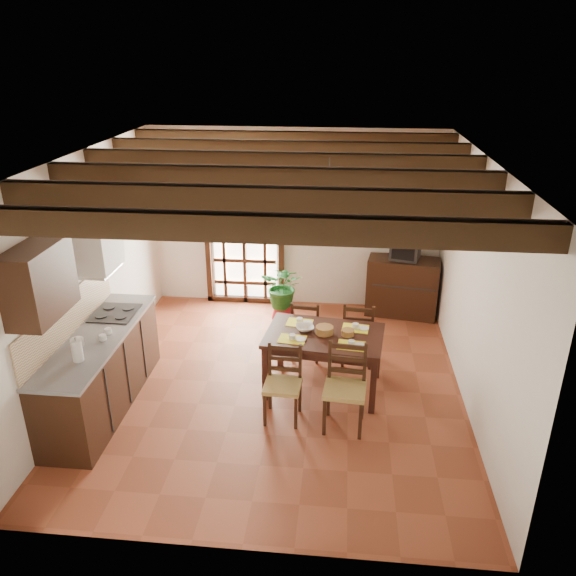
# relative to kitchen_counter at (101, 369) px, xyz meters

# --- Properties ---
(ground_plane) EXTENTS (5.00, 5.00, 0.00)m
(ground_plane) POSITION_rel_kitchen_counter_xyz_m (1.96, 0.60, -0.47)
(ground_plane) COLOR brown
(room_shell) EXTENTS (4.52, 5.02, 2.81)m
(room_shell) POSITION_rel_kitchen_counter_xyz_m (1.96, 0.60, 1.34)
(room_shell) COLOR silver
(room_shell) RESTS_ON ground_plane
(ceiling_beams) EXTENTS (4.50, 4.34, 0.20)m
(ceiling_beams) POSITION_rel_kitchen_counter_xyz_m (1.96, 0.60, 2.22)
(ceiling_beams) COLOR black
(ceiling_beams) RESTS_ON room_shell
(french_door) EXTENTS (1.26, 0.11, 2.32)m
(french_door) POSITION_rel_kitchen_counter_xyz_m (1.16, 3.05, 0.70)
(french_door) COLOR white
(french_door) RESTS_ON ground_plane
(kitchen_counter) EXTENTS (0.64, 2.25, 1.38)m
(kitchen_counter) POSITION_rel_kitchen_counter_xyz_m (0.00, 0.00, 0.00)
(kitchen_counter) COLOR black
(kitchen_counter) RESTS_ON ground_plane
(upper_cabinet) EXTENTS (0.35, 0.80, 0.70)m
(upper_cabinet) POSITION_rel_kitchen_counter_xyz_m (-0.12, -0.70, 1.38)
(upper_cabinet) COLOR black
(upper_cabinet) RESTS_ON room_shell
(range_hood) EXTENTS (0.38, 0.60, 0.54)m
(range_hood) POSITION_rel_kitchen_counter_xyz_m (-0.09, 0.55, 1.26)
(range_hood) COLOR white
(range_hood) RESTS_ON room_shell
(counter_items) EXTENTS (0.50, 1.43, 0.25)m
(counter_items) POSITION_rel_kitchen_counter_xyz_m (0.00, 0.09, 0.49)
(counter_items) COLOR black
(counter_items) RESTS_ON kitchen_counter
(dining_table) EXTENTS (1.47, 1.04, 0.75)m
(dining_table) POSITION_rel_kitchen_counter_xyz_m (2.53, 0.61, 0.18)
(dining_table) COLOR black
(dining_table) RESTS_ON ground_plane
(chair_near_left) EXTENTS (0.42, 0.41, 0.87)m
(chair_near_left) POSITION_rel_kitchen_counter_xyz_m (2.10, -0.05, -0.20)
(chair_near_left) COLOR #AE904A
(chair_near_left) RESTS_ON ground_plane
(chair_near_right) EXTENTS (0.48, 0.46, 0.97)m
(chair_near_right) POSITION_rel_kitchen_counter_xyz_m (2.79, -0.13, -0.17)
(chair_near_right) COLOR #AE904A
(chair_near_right) RESTS_ON ground_plane
(chair_far_left) EXTENTS (0.43, 0.41, 0.85)m
(chair_far_left) POSITION_rel_kitchen_counter_xyz_m (2.27, 1.35, -0.21)
(chair_far_left) COLOR #AE904A
(chair_far_left) RESTS_ON ground_plane
(chair_far_right) EXTENTS (0.45, 0.43, 0.90)m
(chair_far_right) POSITION_rel_kitchen_counter_xyz_m (2.95, 1.27, -0.19)
(chair_far_right) COLOR #AE904A
(chair_far_right) RESTS_ON ground_plane
(table_setting) EXTENTS (1.00, 0.67, 0.09)m
(table_setting) POSITION_rel_kitchen_counter_xyz_m (2.53, 0.61, 0.30)
(table_setting) COLOR #FFF928
(table_setting) RESTS_ON dining_table
(table_bowl) EXTENTS (0.27, 0.27, 0.05)m
(table_bowl) POSITION_rel_kitchen_counter_xyz_m (2.29, 0.69, 0.30)
(table_bowl) COLOR white
(table_bowl) RESTS_ON dining_table
(sideboard) EXTENTS (1.13, 0.64, 0.91)m
(sideboard) POSITION_rel_kitchen_counter_xyz_m (3.65, 2.83, -0.02)
(sideboard) COLOR black
(sideboard) RESTS_ON ground_plane
(crt_tv) EXTENTS (0.50, 0.48, 0.36)m
(crt_tv) POSITION_rel_kitchen_counter_xyz_m (3.65, 2.82, 0.63)
(crt_tv) COLOR black
(crt_tv) RESTS_ON sideboard
(fuse_box) EXTENTS (0.25, 0.03, 0.32)m
(fuse_box) POSITION_rel_kitchen_counter_xyz_m (3.46, 3.08, 1.28)
(fuse_box) COLOR white
(fuse_box) RESTS_ON room_shell
(plant_pot) EXTENTS (0.38, 0.38, 0.23)m
(plant_pot) POSITION_rel_kitchen_counter_xyz_m (1.84, 2.49, -0.36)
(plant_pot) COLOR maroon
(plant_pot) RESTS_ON ground_plane
(potted_plant) EXTENTS (1.87, 1.68, 1.83)m
(potted_plant) POSITION_rel_kitchen_counter_xyz_m (1.84, 2.49, 0.10)
(potted_plant) COLOR #144C19
(potted_plant) RESTS_ON ground_plane
(wall_shelf) EXTENTS (0.20, 0.42, 0.20)m
(wall_shelf) POSITION_rel_kitchen_counter_xyz_m (4.10, 2.20, 1.04)
(wall_shelf) COLOR black
(wall_shelf) RESTS_ON room_shell
(shelf_vase) EXTENTS (0.15, 0.15, 0.15)m
(shelf_vase) POSITION_rel_kitchen_counter_xyz_m (4.10, 2.20, 1.18)
(shelf_vase) COLOR #B2BFB2
(shelf_vase) RESTS_ON wall_shelf
(shelf_flowers) EXTENTS (0.14, 0.14, 0.36)m
(shelf_flowers) POSITION_rel_kitchen_counter_xyz_m (4.10, 2.20, 1.38)
(shelf_flowers) COLOR #FFF928
(shelf_flowers) RESTS_ON shelf_vase
(framed_picture) EXTENTS (0.03, 0.32, 0.32)m
(framed_picture) POSITION_rel_kitchen_counter_xyz_m (4.18, 2.20, 1.58)
(framed_picture) COLOR brown
(framed_picture) RESTS_ON room_shell
(pendant_lamp) EXTENTS (0.36, 0.36, 0.84)m
(pendant_lamp) POSITION_rel_kitchen_counter_xyz_m (2.53, 0.71, 1.60)
(pendant_lamp) COLOR black
(pendant_lamp) RESTS_ON room_shell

